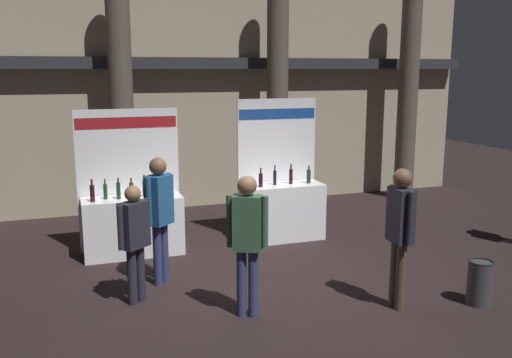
# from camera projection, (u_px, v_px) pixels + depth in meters

# --- Properties ---
(ground_plane) EXTENTS (26.75, 26.75, 0.00)m
(ground_plane) POSITION_uv_depth(u_px,v_px,m) (270.00, 279.00, 8.19)
(ground_plane) COLOR black
(hall_colonnade) EXTENTS (13.37, 1.30, 5.78)m
(hall_colonnade) POSITION_uv_depth(u_px,v_px,m) (194.00, 79.00, 11.99)
(hall_colonnade) COLOR tan
(hall_colonnade) RESTS_ON ground_plane
(exhibitor_booth_0) EXTENTS (1.70, 0.71, 2.41)m
(exhibitor_booth_0) POSITION_uv_depth(u_px,v_px,m) (133.00, 219.00, 9.22)
(exhibitor_booth_0) COLOR white
(exhibitor_booth_0) RESTS_ON ground_plane
(exhibitor_booth_1) EXTENTS (1.50, 0.66, 2.53)m
(exhibitor_booth_1) POSITION_uv_depth(u_px,v_px,m) (282.00, 205.00, 10.07)
(exhibitor_booth_1) COLOR white
(exhibitor_booth_1) RESTS_ON ground_plane
(trash_bin) EXTENTS (0.33, 0.33, 0.60)m
(trash_bin) POSITION_uv_depth(u_px,v_px,m) (480.00, 283.00, 7.27)
(trash_bin) COLOR #38383D
(trash_bin) RESTS_ON ground_plane
(visitor_0) EXTENTS (0.47, 0.35, 1.80)m
(visitor_0) POSITION_uv_depth(u_px,v_px,m) (247.00, 234.00, 6.77)
(visitor_0) COLOR navy
(visitor_0) RESTS_ON ground_plane
(visitor_2) EXTENTS (0.24, 0.53, 1.84)m
(visitor_2) POSITION_uv_depth(u_px,v_px,m) (400.00, 226.00, 7.02)
(visitor_2) COLOR #47382D
(visitor_2) RESTS_ON ground_plane
(visitor_3) EXTENTS (0.45, 0.40, 1.59)m
(visitor_3) POSITION_uv_depth(u_px,v_px,m) (135.00, 235.00, 7.20)
(visitor_3) COLOR #23232D
(visitor_3) RESTS_ON ground_plane
(visitor_4) EXTENTS (0.43, 0.42, 1.84)m
(visitor_4) POSITION_uv_depth(u_px,v_px,m) (159.00, 209.00, 7.84)
(visitor_4) COLOR navy
(visitor_4) RESTS_ON ground_plane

